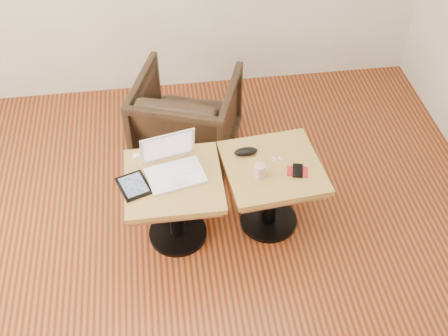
{
  "coord_description": "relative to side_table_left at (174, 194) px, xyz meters",
  "views": [
    {
      "loc": [
        -0.04,
        -2.01,
        3.08
      ],
      "look_at": [
        0.3,
        0.48,
        0.61
      ],
      "focal_mm": 45.0,
      "sensor_mm": 36.0,
      "label": 1
    }
  ],
  "objects": [
    {
      "name": "striped_cup",
      "position": [
        0.54,
        -0.05,
        0.19
      ],
      "size": [
        0.09,
        0.09,
        0.09
      ],
      "primitive_type": "cylinder",
      "rotation": [
        0.0,
        0.0,
        0.23
      ],
      "color": "#C3425A",
      "rests_on": "side_table_right"
    },
    {
      "name": "side_table_left",
      "position": [
        0.0,
        0.0,
        0.0
      ],
      "size": [
        0.62,
        0.62,
        0.56
      ],
      "rotation": [
        0.0,
        0.0,
        -0.0
      ],
      "color": "black",
      "rests_on": "ground"
    },
    {
      "name": "laptop",
      "position": [
        0.01,
        0.06,
        0.19
      ],
      "size": [
        0.41,
        0.36,
        0.25
      ],
      "rotation": [
        0.0,
        0.0,
        0.22
      ],
      "color": "white",
      "rests_on": "side_table_left"
    },
    {
      "name": "phone_on_sleeve",
      "position": [
        0.79,
        -0.05,
        0.15
      ],
      "size": [
        0.15,
        0.13,
        0.02
      ],
      "rotation": [
        0.0,
        0.0,
        -0.25
      ],
      "color": "maroon",
      "rests_on": "side_table_right"
    },
    {
      "name": "side_table_right",
      "position": [
        0.65,
        0.03,
        0.0
      ],
      "size": [
        0.67,
        0.67,
        0.56
      ],
      "rotation": [
        0.0,
        0.0,
        0.09
      ],
      "color": "black",
      "rests_on": "ground"
    },
    {
      "name": "glasses_case",
      "position": [
        0.49,
        0.16,
        0.16
      ],
      "size": [
        0.16,
        0.08,
        0.05
      ],
      "primitive_type": "ellipsoid",
      "rotation": [
        0.0,
        0.0,
        0.05
      ],
      "color": "black",
      "rests_on": "side_table_right"
    },
    {
      "name": "tablet",
      "position": [
        -0.25,
        -0.04,
        0.15
      ],
      "size": [
        0.24,
        0.27,
        0.02
      ],
      "rotation": [
        0.0,
        0.0,
        0.34
      ],
      "color": "black",
      "rests_on": "side_table_left"
    },
    {
      "name": "charging_adapter",
      "position": [
        -0.22,
        0.22,
        0.15
      ],
      "size": [
        0.05,
        0.05,
        0.02
      ],
      "primitive_type": "cube",
      "rotation": [
        0.0,
        0.0,
        0.18
      ],
      "color": "white",
      "rests_on": "side_table_left"
    },
    {
      "name": "room_shell",
      "position": [
        0.02,
        -0.48,
        0.93
      ],
      "size": [
        4.52,
        4.52,
        2.71
      ],
      "color": "#5B1C0A",
      "rests_on": "ground"
    },
    {
      "name": "armchair",
      "position": [
        0.16,
        0.86,
        -0.08
      ],
      "size": [
        0.94,
        0.96,
        0.69
      ],
      "primitive_type": "imported",
      "rotation": [
        0.0,
        0.0,
        2.8
      ],
      "color": "black",
      "rests_on": "ground"
    },
    {
      "name": "earbuds_tangle",
      "position": [
        0.68,
        0.07,
        0.15
      ],
      "size": [
        0.08,
        0.05,
        0.02
      ],
      "color": "white",
      "rests_on": "side_table_right"
    }
  ]
}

